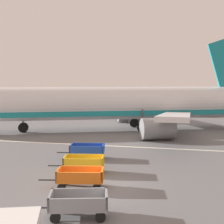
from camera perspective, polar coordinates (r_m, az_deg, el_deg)
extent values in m
plane|color=slate|center=(18.71, -3.08, -12.88)|extent=(220.00, 220.00, 0.00)
cube|color=silver|center=(29.51, 3.20, -5.94)|extent=(120.00, 0.36, 0.01)
cylinder|color=silver|center=(38.44, 0.81, 1.52)|extent=(29.22, 14.60, 3.70)
cube|color=teal|center=(38.53, 0.81, 0.01)|extent=(26.37, 13.32, 0.56)
cube|color=silver|center=(31.45, 10.78, -0.74)|extent=(2.63, 13.01, 1.35)
cylinder|color=gray|center=(32.72, 7.79, -2.83)|extent=(3.75, 3.14, 2.10)
cube|color=silver|center=(47.45, 4.08, 1.50)|extent=(10.88, 11.17, 1.35)
cube|color=teal|center=(54.32, 5.28, 3.02)|extent=(0.93, 0.91, 1.90)
cylinder|color=gray|center=(45.80, 2.99, -0.35)|extent=(3.75, 3.14, 2.10)
cube|color=silver|center=(45.82, 17.69, 2.68)|extent=(4.71, 5.15, 0.24)
cylinder|color=#4C4C51|center=(38.30, -14.88, -1.06)|extent=(0.20, 0.20, 2.04)
cylinder|color=black|center=(38.43, -14.84, -2.57)|extent=(1.19, 0.83, 1.10)
cylinder|color=#4C4C51|center=(36.95, 5.20, -1.13)|extent=(0.20, 0.20, 2.04)
cylinder|color=black|center=(37.08, 5.19, -2.70)|extent=(1.19, 0.83, 1.10)
cylinder|color=#4C4C51|center=(41.21, 3.74, -0.41)|extent=(0.20, 0.20, 2.04)
cylinder|color=black|center=(41.33, 3.73, -1.82)|extent=(1.19, 0.83, 1.10)
cube|color=gray|center=(15.07, -5.69, -15.66)|extent=(2.78, 2.02, 0.08)
cube|color=gray|center=(14.35, -5.86, -15.44)|extent=(2.44, 0.77, 0.55)
cube|color=gray|center=(15.57, -5.56, -13.71)|extent=(2.44, 0.77, 0.55)
cube|color=gray|center=(15.07, -10.41, -14.44)|extent=(0.47, 1.38, 0.55)
cube|color=gray|center=(14.93, -0.95, -14.54)|extent=(0.47, 1.38, 0.55)
cylinder|color=#2D2D33|center=(15.29, -12.70, -15.61)|extent=(0.98, 0.35, 0.08)
cylinder|color=black|center=(14.73, -9.63, -17.32)|extent=(0.47, 0.27, 0.44)
cylinder|color=black|center=(15.76, -9.10, -15.73)|extent=(0.47, 0.27, 0.44)
cylinder|color=black|center=(14.62, -1.97, -17.42)|extent=(0.47, 0.27, 0.44)
cylinder|color=black|center=(15.66, -2.00, -15.81)|extent=(0.47, 0.27, 0.44)
cube|color=orange|center=(18.69, -5.39, -11.37)|extent=(2.73, 1.87, 0.08)
cube|color=orange|center=(17.99, -5.66, -11.02)|extent=(2.47, 0.59, 0.55)
cube|color=orange|center=(19.23, -5.15, -9.91)|extent=(2.47, 0.59, 0.55)
cube|color=orange|center=(18.79, -9.09, -10.33)|extent=(0.38, 1.39, 0.55)
cube|color=orange|center=(18.50, -1.64, -10.52)|extent=(0.38, 1.39, 0.55)
cylinder|color=#2D2D33|center=(19.01, -10.89, -11.29)|extent=(1.00, 0.28, 0.08)
cylinder|color=black|center=(18.39, -8.58, -12.56)|extent=(0.46, 0.24, 0.44)
cylinder|color=black|center=(19.44, -7.97, -11.53)|extent=(0.46, 0.24, 0.44)
cylinder|color=black|center=(18.15, -2.60, -12.74)|extent=(0.46, 0.24, 0.44)
cylinder|color=black|center=(19.21, -2.34, -11.69)|extent=(0.46, 0.24, 0.44)
cube|color=gold|center=(21.56, -4.80, -9.04)|extent=(2.72, 1.84, 0.08)
cube|color=gold|center=(20.86, -5.04, -8.66)|extent=(2.47, 0.56, 0.55)
cube|color=gold|center=(22.11, -4.59, -7.83)|extent=(2.47, 0.56, 0.55)
cube|color=gold|center=(21.66, -7.99, -8.15)|extent=(0.36, 1.39, 0.55)
cube|color=gold|center=(21.37, -1.58, -8.29)|extent=(0.36, 1.39, 0.55)
cylinder|color=#2D2D33|center=(21.87, -9.54, -9.00)|extent=(1.00, 0.26, 0.08)
cylinder|color=black|center=(21.23, -7.54, -10.03)|extent=(0.46, 0.24, 0.44)
cylinder|color=black|center=(22.30, -7.03, -9.26)|extent=(0.46, 0.24, 0.44)
cylinder|color=black|center=(20.99, -2.41, -10.17)|extent=(0.46, 0.24, 0.44)
cylinder|color=black|center=(22.07, -2.16, -9.38)|extent=(0.46, 0.24, 0.44)
cube|color=#234CB2|center=(25.22, -4.24, -6.86)|extent=(2.69, 1.79, 0.08)
cube|color=#234CB2|center=(24.53, -4.46, -6.47)|extent=(2.48, 0.51, 0.55)
cube|color=#234CB2|center=(25.79, -4.04, -5.86)|extent=(2.48, 0.51, 0.55)
cube|color=#234CB2|center=(25.35, -6.94, -6.09)|extent=(0.33, 1.40, 0.55)
cube|color=#234CB2|center=(25.02, -1.50, -6.21)|extent=(0.33, 1.40, 0.55)
cylinder|color=#2D2D33|center=(25.54, -8.26, -6.83)|extent=(1.00, 0.24, 0.08)
cylinder|color=black|center=(24.89, -6.57, -7.67)|extent=(0.46, 0.23, 0.44)
cylinder|color=black|center=(25.97, -6.12, -7.10)|extent=(0.46, 0.23, 0.44)
cylinder|color=black|center=(24.63, -2.24, -7.78)|extent=(0.46, 0.23, 0.44)
cylinder|color=black|center=(25.71, -1.97, -7.20)|extent=(0.46, 0.23, 0.44)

